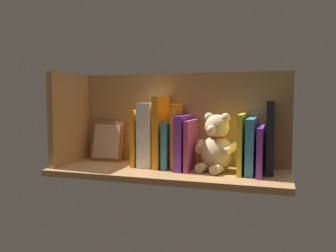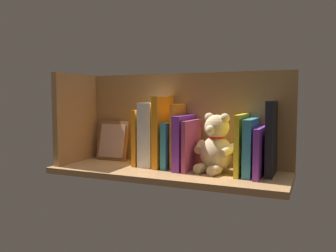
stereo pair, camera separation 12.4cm
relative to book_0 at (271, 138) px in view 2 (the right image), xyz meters
The scene contains 16 objects.
ground_plane 38.71cm from the book_0, ahead, with size 86.80×31.21×2.20cm, color #A87A4C.
shelf_back_panel 37.17cm from the book_0, 12.93° to the right, with size 86.80×1.50×35.94cm, color olive.
shelf_side_divider 77.60cm from the book_0, ahead, with size 2.40×25.21×35.94cm, color #A87A4C.
book_0 is the anchor object (origin of this frame).
book_1 5.98cm from the book_0, 40.24° to the left, with size 1.89×19.44×16.42cm, color purple.
book_2 7.30cm from the book_0, 15.10° to the left, with size 2.80×17.62×19.12cm, color teal.
book_3 10.05cm from the book_0, 11.04° to the left, with size 1.68×17.91×20.62cm, color yellow.
teddy_bear 18.93cm from the book_0, ahead, with size 16.10×15.82×20.90cm.
book_4 28.05cm from the book_0, ahead, with size 1.49×17.85×18.13cm, color #B23F72.
book_5 31.09cm from the book_0, ahead, with size 2.92×17.40×19.78cm, color purple.
book_6 34.00cm from the book_0, ahead, with size 1.28×13.72×23.88cm, color orange.
book_7 36.90cm from the book_0, ahead, with size 2.18×15.10×17.01cm, color teal.
book_8 39.91cm from the book_0, ahead, with size 2.36×15.55×26.71cm, color orange.
dictionary_thick_white 44.80cm from the book_0, ahead, with size 5.51×14.40×24.30cm, color silver.
book_9 49.41cm from the book_0, ahead, with size 1.75×14.19×21.59cm, color orange.
picture_frame_leaning 65.88cm from the book_0, ahead, with size 14.00×5.13×16.66cm.
Camera 2 is at (-49.49, 113.93, 25.77)cm, focal length 36.56 mm.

